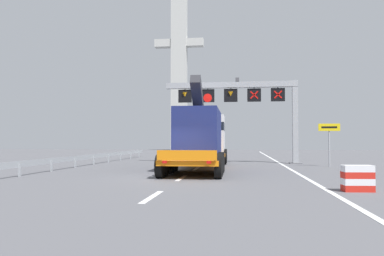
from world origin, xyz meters
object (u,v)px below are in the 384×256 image
object	(u,v)px
crash_barrier_striped	(357,178)
bridge_pylon_distant	(179,62)
heavy_haul_truck_orange	(203,137)
overhead_lane_gantry	(246,98)
exit_sign_yellow	(329,134)

from	to	relation	value
crash_barrier_striped	bridge_pylon_distant	distance (m)	58.72
heavy_haul_truck_orange	bridge_pylon_distant	distance (m)	46.59
overhead_lane_gantry	bridge_pylon_distant	world-z (taller)	bridge_pylon_distant
heavy_haul_truck_orange	exit_sign_yellow	world-z (taller)	heavy_haul_truck_orange
heavy_haul_truck_orange	bridge_pylon_distant	world-z (taller)	bridge_pylon_distant
bridge_pylon_distant	heavy_haul_truck_orange	bearing A→B (deg)	-78.76
overhead_lane_gantry	heavy_haul_truck_orange	world-z (taller)	overhead_lane_gantry
overhead_lane_gantry	crash_barrier_striped	distance (m)	16.82
overhead_lane_gantry	exit_sign_yellow	distance (m)	6.93
overhead_lane_gantry	exit_sign_yellow	bearing A→B (deg)	-28.86
exit_sign_yellow	bridge_pylon_distant	bearing A→B (deg)	112.17
overhead_lane_gantry	heavy_haul_truck_orange	xyz separation A→B (m)	(-2.86, -4.76, -3.09)
exit_sign_yellow	bridge_pylon_distant	world-z (taller)	bridge_pylon_distant
overhead_lane_gantry	heavy_haul_truck_orange	distance (m)	6.35
exit_sign_yellow	crash_barrier_striped	size ratio (longest dim) A/B	2.78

